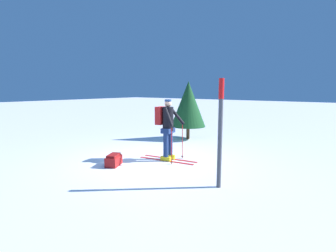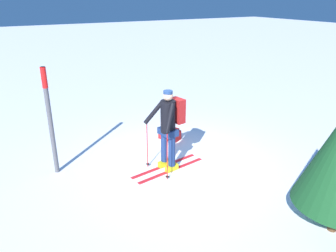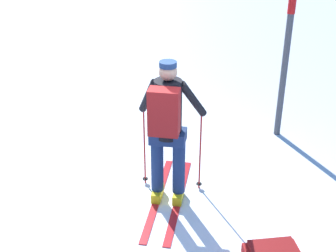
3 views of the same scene
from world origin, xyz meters
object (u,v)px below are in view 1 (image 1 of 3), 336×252
at_px(dropped_backpack, 114,160).
at_px(pine_tree, 188,104).
at_px(trail_marker, 220,126).
at_px(skier, 167,125).

xyz_separation_m(dropped_backpack, pine_tree, (-0.50, 4.47, 1.30)).
distance_m(trail_marker, pine_tree, 5.43).
xyz_separation_m(trail_marker, pine_tree, (-3.49, 4.16, 0.13)).
relative_size(dropped_backpack, pine_tree, 0.26).
relative_size(skier, trail_marker, 0.78).
relative_size(skier, pine_tree, 0.75).
relative_size(trail_marker, pine_tree, 0.96).
distance_m(dropped_backpack, pine_tree, 4.68).
height_order(skier, trail_marker, trail_marker).
bearing_deg(skier, trail_marker, -25.48).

